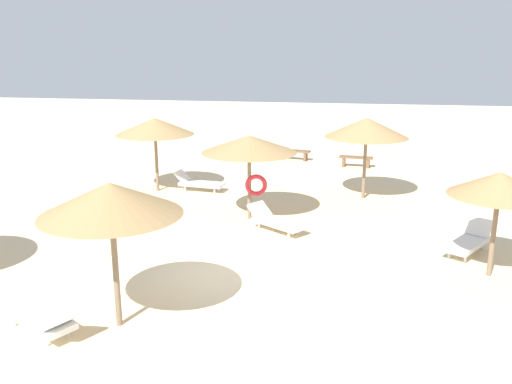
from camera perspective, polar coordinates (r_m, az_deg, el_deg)
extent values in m
plane|color=beige|center=(13.74, -2.10, -8.10)|extent=(80.00, 80.00, 0.00)
cylinder|color=#75604C|center=(17.28, -0.70, 0.80)|extent=(0.12, 0.12, 2.27)
cone|color=#9E7A4C|center=(17.00, -0.72, 5.05)|extent=(2.99, 2.99, 0.54)
torus|color=red|center=(17.24, 0.02, 0.73)|extent=(0.71, 0.25, 0.70)
cylinder|color=#75604C|center=(20.98, -10.35, 3.15)|extent=(0.12, 0.12, 2.27)
cone|color=#9E7A4C|center=(20.75, -10.53, 6.78)|extent=(2.92, 2.92, 0.62)
cylinder|color=#75604C|center=(11.06, -14.46, -7.78)|extent=(0.12, 0.12, 2.41)
cone|color=#9E7A4C|center=(10.60, -14.97, -0.69)|extent=(2.72, 2.72, 0.63)
cylinder|color=#75604C|center=(14.20, 23.57, -4.07)|extent=(0.12, 0.12, 2.11)
cone|color=#9E7A4C|center=(13.87, 24.11, 0.77)|extent=(2.34, 2.34, 0.57)
cylinder|color=#75604C|center=(19.98, 11.27, 2.61)|extent=(0.12, 0.12, 2.35)
cone|color=#9E7A4C|center=(19.73, 11.48, 6.63)|extent=(2.95, 2.95, 0.69)
cube|color=white|center=(16.29, 2.38, -3.25)|extent=(1.76, 1.51, 0.12)
cube|color=white|center=(16.74, 0.37, -1.87)|extent=(0.76, 0.80, 0.41)
cylinder|color=silver|center=(16.58, 0.33, -3.51)|extent=(0.06, 0.06, 0.22)
cylinder|color=silver|center=(16.88, 1.38, -3.17)|extent=(0.06, 0.06, 0.22)
cylinder|color=silver|center=(15.81, 3.43, -4.49)|extent=(0.06, 0.06, 0.22)
cylinder|color=silver|center=(16.12, 4.47, -4.11)|extent=(0.06, 0.06, 0.22)
cube|color=white|center=(20.87, -5.69, 0.85)|extent=(1.77, 0.85, 0.12)
cube|color=white|center=(21.12, -7.71, 1.64)|extent=(0.54, 0.69, 0.43)
cylinder|color=silver|center=(20.95, -7.42, 0.37)|extent=(0.06, 0.06, 0.22)
cylinder|color=silver|center=(21.34, -6.94, 0.66)|extent=(0.06, 0.06, 0.22)
cylinder|color=silver|center=(20.49, -4.36, 0.12)|extent=(0.06, 0.06, 0.22)
cylinder|color=silver|center=(20.89, -3.92, 0.42)|extent=(0.06, 0.06, 0.22)
cube|color=white|center=(11.68, -21.67, -12.16)|extent=(1.79, 1.40, 0.12)
cube|color=white|center=(10.95, -19.67, -12.62)|extent=(0.76, 0.81, 0.36)
cylinder|color=silver|center=(11.38, -19.07, -13.62)|extent=(0.06, 0.06, 0.22)
cylinder|color=silver|center=(11.19, -21.03, -14.32)|extent=(0.06, 0.06, 0.22)
cylinder|color=silver|center=(12.32, -22.09, -11.61)|extent=(0.06, 0.06, 0.22)
cylinder|color=silver|center=(12.15, -23.94, -12.20)|extent=(0.06, 0.06, 0.22)
cube|color=white|center=(15.66, 21.18, -5.07)|extent=(1.46, 1.77, 0.12)
cube|color=white|center=(16.30, 22.33, -3.44)|extent=(0.77, 0.71, 0.46)
cylinder|color=silver|center=(16.32, 21.20, -4.90)|extent=(0.06, 0.06, 0.22)
cylinder|color=silver|center=(16.19, 22.65, -5.22)|extent=(0.06, 0.06, 0.22)
cylinder|color=silver|center=(15.27, 19.51, -6.12)|extent=(0.06, 0.06, 0.22)
cylinder|color=silver|center=(15.12, 21.04, -6.47)|extent=(0.06, 0.06, 0.22)
cube|color=brown|center=(25.23, 10.42, 3.58)|extent=(1.54, 0.57, 0.08)
cube|color=brown|center=(25.34, 9.16, 3.12)|extent=(0.16, 0.37, 0.41)
cube|color=brown|center=(25.24, 11.64, 2.95)|extent=(0.16, 0.37, 0.41)
cube|color=brown|center=(26.42, 4.06, 4.32)|extent=(1.55, 0.69, 0.08)
cube|color=brown|center=(26.62, 2.92, 3.88)|extent=(0.19, 0.38, 0.41)
cube|color=brown|center=(26.31, 5.20, 3.70)|extent=(0.19, 0.38, 0.41)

